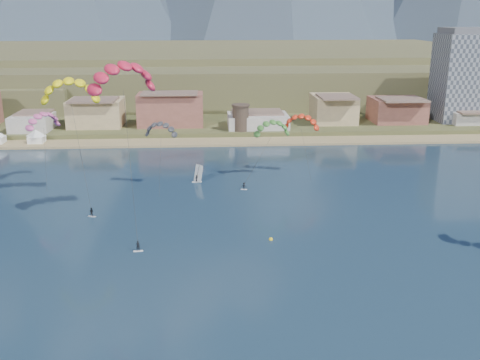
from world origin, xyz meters
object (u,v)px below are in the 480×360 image
at_px(kitesurfer_red, 122,72).
at_px(windsurfer, 198,177).
at_px(apartment_tower, 466,75).
at_px(watchtower, 241,117).
at_px(kitesurfer_yellow, 70,87).
at_px(buoy, 271,239).
at_px(kitesurfer_green, 272,126).

xyz_separation_m(kitesurfer_red, windsurfer, (12.31, 26.50, -27.37)).
relative_size(apartment_tower, windsurfer, 7.72).
distance_m(watchtower, windsurfer, 52.04).
bearing_deg(kitesurfer_yellow, kitesurfer_red, -48.23).
bearing_deg(windsurfer, kitesurfer_red, -114.91).
xyz_separation_m(apartment_tower, buoy, (-79.74, -100.16, -17.70)).
relative_size(watchtower, windsurfer, 2.08).
bearing_deg(kitesurfer_red, apartment_tower, 40.62).
relative_size(kitesurfer_green, windsurfer, 4.08).
height_order(watchtower, kitesurfer_green, kitesurfer_green).
bearing_deg(kitesurfer_green, windsurfer, -173.16).
height_order(apartment_tower, kitesurfer_green, apartment_tower).
relative_size(windsurfer, buoy, 5.86).
height_order(watchtower, kitesurfer_red, kitesurfer_red).
xyz_separation_m(kitesurfer_yellow, buoy, (38.78, -24.06, -24.24)).
distance_m(watchtower, kitesurfer_green, 48.59).
xyz_separation_m(kitesurfer_yellow, kitesurfer_green, (43.11, 14.18, -11.38)).
distance_m(kitesurfer_red, windsurfer, 40.04).
bearing_deg(kitesurfer_yellow, apartment_tower, 32.70).
xyz_separation_m(kitesurfer_yellow, windsurfer, (25.24, 12.03, -23.04)).
relative_size(kitesurfer_red, kitesurfer_green, 1.93).
height_order(kitesurfer_green, windsurfer, kitesurfer_green).
bearing_deg(kitesurfer_yellow, buoy, -31.82).
bearing_deg(kitesurfer_green, kitesurfer_yellow, -161.80).
xyz_separation_m(windsurfer, buoy, (13.54, -36.09, -1.19)).
bearing_deg(watchtower, apartment_tower, 9.93).
xyz_separation_m(kitesurfer_red, kitesurfer_yellow, (-12.93, 14.47, -4.33)).
height_order(apartment_tower, kitesurfer_yellow, apartment_tower).
bearing_deg(kitesurfer_red, buoy, -20.35).
distance_m(apartment_tower, windsurfer, 114.36).
distance_m(kitesurfer_red, kitesurfer_green, 44.48).
distance_m(windsurfer, buoy, 38.57).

